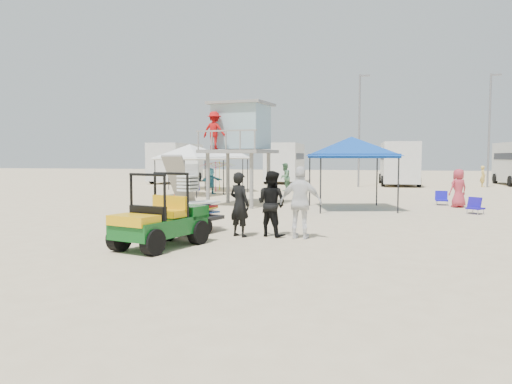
% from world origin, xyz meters
% --- Properties ---
extents(ground, '(140.00, 140.00, 0.00)m').
position_xyz_m(ground, '(0.00, 0.00, 0.00)').
color(ground, beige).
rests_on(ground, ground).
extents(utility_cart, '(1.85, 2.60, 1.79)m').
position_xyz_m(utility_cart, '(-1.64, 1.71, 0.83)').
color(utility_cart, '#0B4A16').
rests_on(utility_cart, ground).
extents(surf_trailer, '(1.63, 2.27, 1.84)m').
position_xyz_m(surf_trailer, '(-1.64, 4.04, 0.75)').
color(surf_trailer, black).
rests_on(surf_trailer, ground).
extents(man_left, '(0.78, 0.69, 1.79)m').
position_xyz_m(man_left, '(-0.12, 3.74, 0.89)').
color(man_left, black).
rests_on(man_left, ground).
extents(man_mid, '(1.09, 1.00, 1.82)m').
position_xyz_m(man_mid, '(0.73, 3.99, 0.91)').
color(man_mid, black).
rests_on(man_mid, ground).
extents(man_right, '(1.19, 0.59, 1.95)m').
position_xyz_m(man_right, '(1.58, 3.74, 0.98)').
color(man_right, white).
rests_on(man_right, ground).
extents(lifeguard_tower, '(3.27, 3.27, 4.52)m').
position_xyz_m(lifeguard_tower, '(-2.30, 12.34, 3.36)').
color(lifeguard_tower, gray).
rests_on(lifeguard_tower, ground).
extents(canopy_blue, '(3.86, 3.86, 3.43)m').
position_xyz_m(canopy_blue, '(2.75, 11.59, 2.88)').
color(canopy_blue, black).
rests_on(canopy_blue, ground).
extents(canopy_white_a, '(3.59, 3.59, 3.28)m').
position_xyz_m(canopy_white_a, '(-6.29, 17.20, 2.74)').
color(canopy_white_a, black).
rests_on(canopy_white_a, ground).
extents(canopy_white_b, '(3.70, 3.70, 3.25)m').
position_xyz_m(canopy_white_b, '(-7.51, 22.42, 2.71)').
color(canopy_white_b, black).
rests_on(canopy_white_b, ground).
extents(canopy_white_c, '(3.38, 3.38, 3.32)m').
position_xyz_m(canopy_white_c, '(-5.18, 20.76, 2.77)').
color(canopy_white_c, black).
rests_on(canopy_white_c, ground).
extents(umbrella_a, '(2.26, 2.30, 1.93)m').
position_xyz_m(umbrella_a, '(-5.71, 20.31, 0.96)').
color(umbrella_a, red).
rests_on(umbrella_a, ground).
extents(umbrella_b, '(2.40, 2.44, 1.94)m').
position_xyz_m(umbrella_b, '(-5.89, 21.83, 0.97)').
color(umbrella_b, '#E6F115').
rests_on(umbrella_b, ground).
extents(cone_near, '(0.34, 0.34, 0.50)m').
position_xyz_m(cone_near, '(-2.81, 7.89, 0.25)').
color(cone_near, red).
rests_on(cone_near, ground).
extents(cone_far, '(0.34, 0.34, 0.50)m').
position_xyz_m(cone_far, '(-5.76, 13.52, 0.25)').
color(cone_far, '#FF3608').
rests_on(cone_far, ground).
extents(beach_chair_a, '(0.72, 0.80, 0.64)m').
position_xyz_m(beach_chair_a, '(-6.37, 18.22, 0.31)').
color(beach_chair_a, '#2610B4').
rests_on(beach_chair_a, ground).
extents(beach_chair_b, '(0.61, 0.66, 0.64)m').
position_xyz_m(beach_chair_b, '(6.77, 14.31, 0.31)').
color(beach_chair_b, '#1510B4').
rests_on(beach_chair_b, ground).
extents(beach_chair_c, '(0.74, 0.85, 0.64)m').
position_xyz_m(beach_chair_c, '(7.48, 10.92, 0.31)').
color(beach_chair_c, '#1A0E9E').
rests_on(beach_chair_c, ground).
extents(rv_far_left, '(2.64, 6.80, 3.25)m').
position_xyz_m(rv_far_left, '(-12.00, 29.99, 1.80)').
color(rv_far_left, silver).
rests_on(rv_far_left, ground).
extents(rv_mid_left, '(2.65, 6.50, 3.25)m').
position_xyz_m(rv_mid_left, '(-3.00, 31.49, 1.80)').
color(rv_mid_left, silver).
rests_on(rv_mid_left, ground).
extents(rv_mid_right, '(2.64, 7.00, 3.25)m').
position_xyz_m(rv_mid_right, '(6.00, 29.99, 1.80)').
color(rv_mid_right, silver).
rests_on(rv_mid_right, ground).
extents(light_pole_left, '(0.14, 0.14, 8.00)m').
position_xyz_m(light_pole_left, '(3.00, 27.00, 4.00)').
color(light_pole_left, slate).
rests_on(light_pole_left, ground).
extents(light_pole_right, '(0.14, 0.14, 8.00)m').
position_xyz_m(light_pole_right, '(12.00, 28.50, 4.00)').
color(light_pole_right, slate).
rests_on(light_pole_right, ground).
extents(distant_beachgoers, '(17.91, 16.21, 1.78)m').
position_xyz_m(distant_beachgoers, '(0.63, 19.30, 0.83)').
color(distant_beachgoers, teal).
rests_on(distant_beachgoers, ground).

